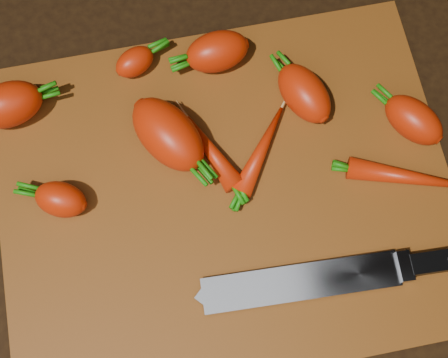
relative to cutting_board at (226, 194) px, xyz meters
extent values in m
cube|color=black|center=(0.00, 0.00, -0.01)|extent=(2.00, 2.00, 0.01)
cube|color=brown|center=(0.00, 0.00, 0.00)|extent=(0.50, 0.40, 0.01)
ellipsoid|color=#C22102|center=(-0.22, 0.14, 0.03)|extent=(0.09, 0.06, 0.05)
ellipsoid|color=#C22102|center=(-0.18, 0.02, 0.03)|extent=(0.07, 0.06, 0.04)
ellipsoid|color=#C22102|center=(-0.05, 0.07, 0.03)|extent=(0.10, 0.12, 0.06)
ellipsoid|color=#C22102|center=(0.11, 0.09, 0.03)|extent=(0.07, 0.09, 0.05)
ellipsoid|color=#C22102|center=(0.02, 0.16, 0.03)|extent=(0.08, 0.05, 0.05)
ellipsoid|color=#C22102|center=(-0.07, 0.17, 0.02)|extent=(0.06, 0.05, 0.03)
ellipsoid|color=#C22102|center=(0.22, 0.04, 0.03)|extent=(0.08, 0.08, 0.04)
ellipsoid|color=#C22102|center=(0.05, 0.04, 0.02)|extent=(0.08, 0.10, 0.02)
ellipsoid|color=#C22102|center=(0.20, -0.03, 0.02)|extent=(0.14, 0.07, 0.03)
ellipsoid|color=#C22102|center=(-0.01, 0.05, 0.02)|extent=(0.06, 0.10, 0.03)
cube|color=gray|center=(-0.05, -0.11, 0.01)|extent=(0.21, 0.05, 0.00)
cube|color=gray|center=(0.06, -0.11, 0.01)|extent=(0.02, 0.03, 0.02)
cube|color=black|center=(0.13, -0.12, 0.01)|extent=(0.12, 0.03, 0.02)
cylinder|color=#B2B2B7|center=(0.11, -0.12, 0.02)|extent=(0.01, 0.01, 0.00)
camera|label=1|loc=(-0.04, -0.19, 0.67)|focal=50.00mm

